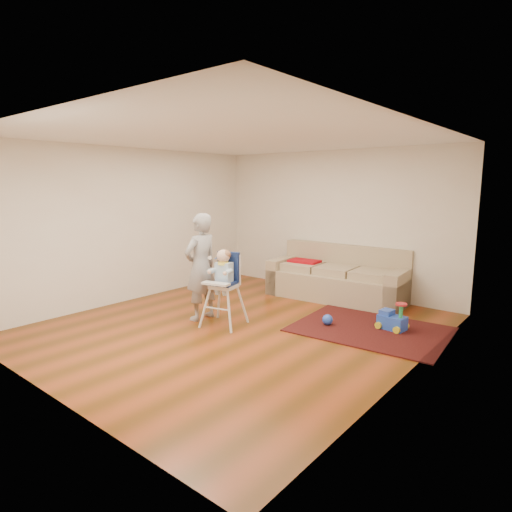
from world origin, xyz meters
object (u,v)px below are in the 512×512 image
Objects in this scene: ride_on_toy at (392,315)px; toy_ball at (328,320)px; side_table at (286,276)px; adult at (201,267)px; sofa at (337,273)px; high_chair at (224,289)px.

ride_on_toy is 0.92m from toy_ball.
toy_ball is at bearing -39.08° from side_table.
adult is (-1.68, -0.94, 0.73)m from toy_ball.
sofa is 16.19× the size of toy_ball.
adult is (-0.47, -0.00, 0.27)m from high_chair.
sofa is at bearing 114.14° from toy_ball.
side_table is 3.32× the size of toy_ball.
high_chair reaches higher than sofa.
adult is (0.09, -2.38, 0.56)m from side_table.
toy_ball is (1.78, -1.44, -0.16)m from side_table.
high_chair is (0.57, -2.38, 0.29)m from side_table.
sofa is 1.64m from toy_ball.
ride_on_toy is 2.46m from high_chair.
sofa is 6.19× the size of ride_on_toy.
high_chair is at bearing -139.39° from ride_on_toy.
toy_ball is 0.14× the size of high_chair.
high_chair is at bearing 91.30° from adult.
side_table is at bearing 140.92° from toy_ball.
toy_ball is 0.10× the size of adult.
sofa is at bearing 151.38° from ride_on_toy.
ride_on_toy is 0.25× the size of adult.
high_chair reaches higher than toy_ball.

